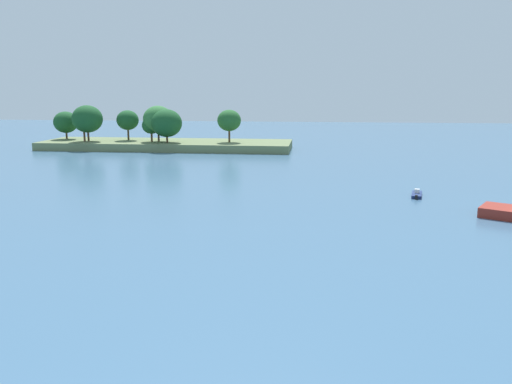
{
  "coord_description": "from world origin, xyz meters",
  "views": [
    {
      "loc": [
        11.43,
        -15.55,
        13.45
      ],
      "look_at": [
        4.27,
        45.11,
        1.2
      ],
      "focal_mm": 36.2,
      "sensor_mm": 36.0,
      "label": 1
    }
  ],
  "objects": [
    {
      "name": "fishing_skiff",
      "position": [
        24.23,
        50.65,
        0.23
      ],
      "size": [
        1.96,
        4.17,
        0.9
      ],
      "color": "navy",
      "rests_on": "ground"
    },
    {
      "name": "treeline_island",
      "position": [
        -25.91,
        98.04,
        3.45
      ],
      "size": [
        56.51,
        15.42,
        9.84
      ],
      "color": "#66754C",
      "rests_on": "ground"
    }
  ]
}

